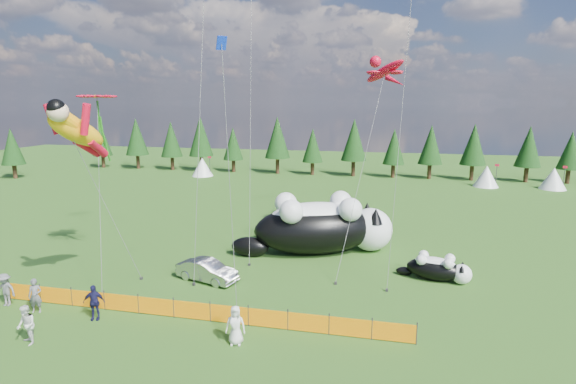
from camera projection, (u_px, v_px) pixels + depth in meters
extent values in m
plane|color=#0F3A0A|center=(215.00, 295.00, 25.72)|extent=(160.00, 160.00, 0.00)
cylinder|color=#262626|center=(10.00, 290.00, 25.13)|extent=(0.06, 0.06, 1.10)
cylinder|color=#262626|center=(40.00, 293.00, 24.70)|extent=(0.06, 0.06, 1.10)
cylinder|color=#262626|center=(72.00, 296.00, 24.26)|extent=(0.06, 0.06, 1.10)
cylinder|color=#262626|center=(105.00, 300.00, 23.83)|extent=(0.06, 0.06, 1.10)
cylinder|color=#262626|center=(138.00, 304.00, 23.40)|extent=(0.06, 0.06, 1.10)
cylinder|color=#262626|center=(174.00, 307.00, 22.96)|extent=(0.06, 0.06, 1.10)
cylinder|color=#262626|center=(210.00, 311.00, 22.53)|extent=(0.06, 0.06, 1.10)
cylinder|color=#262626|center=(248.00, 315.00, 22.09)|extent=(0.06, 0.06, 1.10)
cylinder|color=#262626|center=(288.00, 320.00, 21.66)|extent=(0.06, 0.06, 1.10)
cylinder|color=#262626|center=(329.00, 324.00, 21.23)|extent=(0.06, 0.06, 1.10)
cylinder|color=#262626|center=(372.00, 329.00, 20.79)|extent=(0.06, 0.06, 1.10)
cylinder|color=#262626|center=(417.00, 334.00, 20.36)|extent=(0.06, 0.06, 1.10)
cube|color=orange|center=(25.00, 292.00, 24.92)|extent=(2.00, 0.04, 0.90)
cube|color=orange|center=(56.00, 296.00, 24.49)|extent=(2.00, 0.04, 0.90)
cube|color=orange|center=(88.00, 299.00, 24.06)|extent=(2.00, 0.04, 0.90)
cube|color=orange|center=(121.00, 303.00, 23.62)|extent=(2.00, 0.04, 0.90)
cube|color=orange|center=(156.00, 306.00, 23.19)|extent=(2.00, 0.04, 0.90)
cube|color=orange|center=(192.00, 310.00, 22.75)|extent=(2.00, 0.04, 0.90)
cube|color=orange|center=(229.00, 314.00, 22.32)|extent=(2.00, 0.04, 0.90)
cube|color=orange|center=(268.00, 318.00, 21.89)|extent=(2.00, 0.04, 0.90)
cube|color=orange|center=(308.00, 323.00, 21.45)|extent=(2.00, 0.04, 0.90)
cube|color=orange|center=(350.00, 327.00, 21.02)|extent=(2.00, 0.04, 0.90)
cube|color=orange|center=(394.00, 332.00, 20.58)|extent=(2.00, 0.04, 0.90)
ellipsoid|color=black|center=(316.00, 229.00, 32.72)|extent=(9.89, 7.17, 3.59)
ellipsoid|color=white|center=(316.00, 217.00, 32.54)|extent=(7.41, 5.26, 2.20)
sphere|color=white|center=(371.00, 229.00, 33.37)|extent=(3.19, 3.19, 3.19)
sphere|color=pink|center=(388.00, 229.00, 33.56)|extent=(0.45, 0.45, 0.45)
ellipsoid|color=black|center=(250.00, 247.00, 32.23)|extent=(3.11, 2.32, 1.40)
cone|color=black|center=(376.00, 216.00, 32.19)|extent=(1.12, 1.12, 1.12)
cone|color=black|center=(367.00, 210.00, 34.05)|extent=(1.12, 1.12, 1.12)
sphere|color=white|center=(341.00, 202.00, 33.97)|extent=(1.68, 1.68, 1.68)
sphere|color=white|center=(350.00, 210.00, 31.45)|extent=(1.68, 1.68, 1.68)
sphere|color=white|center=(286.00, 204.00, 33.36)|extent=(1.68, 1.68, 1.68)
sphere|color=white|center=(291.00, 212.00, 30.84)|extent=(1.68, 1.68, 1.68)
ellipsoid|color=black|center=(434.00, 269.00, 27.91)|extent=(3.67, 2.26, 1.37)
ellipsoid|color=white|center=(435.00, 264.00, 27.85)|extent=(2.76, 1.65, 0.83)
sphere|color=white|center=(462.00, 274.00, 27.27)|extent=(1.21, 1.21, 1.21)
sphere|color=pink|center=(471.00, 276.00, 27.06)|extent=(0.17, 0.17, 0.17)
ellipsoid|color=black|center=(404.00, 271.00, 28.74)|extent=(1.15, 0.74, 0.53)
cone|color=black|center=(462.00, 269.00, 26.85)|extent=(0.42, 0.42, 0.42)
cone|color=black|center=(463.00, 265.00, 27.50)|extent=(0.42, 0.42, 0.42)
sphere|color=white|center=(450.00, 259.00, 27.88)|extent=(0.64, 0.64, 0.64)
sphere|color=white|center=(448.00, 264.00, 27.00)|extent=(0.64, 0.64, 0.64)
sphere|color=white|center=(424.00, 255.00, 28.54)|extent=(0.64, 0.64, 0.64)
sphere|color=white|center=(421.00, 260.00, 27.66)|extent=(0.64, 0.64, 0.64)
imported|color=#ADADB1|center=(207.00, 271.00, 27.72)|extent=(4.23, 2.45, 1.32)
imported|color=#5B5B60|center=(35.00, 296.00, 23.47)|extent=(0.79, 0.65, 1.85)
imported|color=silver|center=(26.00, 325.00, 20.33)|extent=(1.05, 0.95, 1.86)
imported|color=#16153B|center=(94.00, 302.00, 22.70)|extent=(1.20, 0.85, 1.85)
imported|color=#5B5B60|center=(5.00, 290.00, 24.25)|extent=(1.21, 0.68, 1.82)
imported|color=silver|center=(235.00, 325.00, 20.36)|extent=(0.99, 0.74, 1.84)
cylinder|color=#595959|center=(112.00, 210.00, 25.82)|extent=(0.03, 0.03, 9.80)
cube|color=#262626|center=(141.00, 278.00, 28.01)|extent=(0.15, 0.15, 0.16)
cylinder|color=#595959|center=(363.00, 165.00, 30.52)|extent=(0.03, 0.03, 16.59)
cube|color=#262626|center=(336.00, 283.00, 27.25)|extent=(0.15, 0.15, 0.16)
cylinder|color=#595959|center=(99.00, 191.00, 26.77)|extent=(0.03, 0.03, 12.82)
cube|color=#262626|center=(102.00, 300.00, 24.86)|extent=(0.15, 0.15, 0.16)
cube|color=#217E16|center=(100.00, 132.00, 29.13)|extent=(0.18, 0.18, 3.96)
cylinder|color=#595959|center=(199.00, 134.00, 27.44)|extent=(0.03, 0.03, 18.09)
cube|color=#262626|center=(194.00, 284.00, 27.09)|extent=(0.15, 0.15, 0.16)
cylinder|color=#595959|center=(405.00, 73.00, 26.99)|extent=(0.03, 0.03, 25.84)
cube|color=#262626|center=(387.00, 290.00, 26.25)|extent=(0.15, 0.15, 0.16)
cylinder|color=#595959|center=(229.00, 181.00, 22.89)|extent=(0.03, 0.03, 13.64)
cube|color=#262626|center=(237.00, 310.00, 23.67)|extent=(0.15, 0.15, 0.16)
cylinder|color=#595959|center=(251.00, 116.00, 32.38)|extent=(0.03, 0.03, 21.07)
cube|color=#262626|center=(249.00, 265.00, 30.38)|extent=(0.15, 0.15, 0.16)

